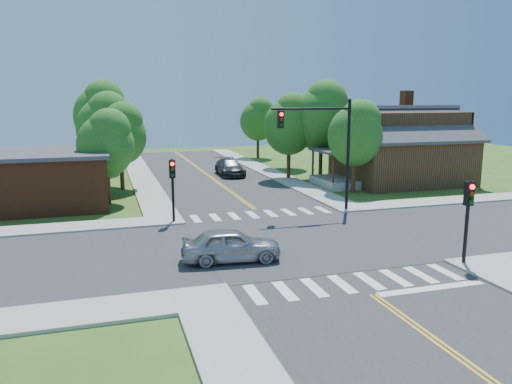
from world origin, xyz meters
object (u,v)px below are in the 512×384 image
object	(u,v)px
signal_mast_ne	(324,137)
signal_pole_nw	(173,179)
car_dgrey	(230,168)
signal_pole_se	(468,206)
house_ne	(401,144)
car_silver	(231,246)

from	to	relation	value
signal_mast_ne	signal_pole_nw	distance (m)	9.76
signal_mast_ne	car_dgrey	bearing A→B (deg)	96.61
signal_pole_se	car_dgrey	world-z (taller)	signal_pole_se
signal_pole_se	house_ne	distance (m)	22.03
signal_pole_se	car_silver	world-z (taller)	signal_pole_se
signal_pole_nw	car_dgrey	world-z (taller)	signal_pole_nw
signal_pole_se	signal_pole_nw	bearing A→B (deg)	135.00
signal_mast_ne	house_ne	xyz separation A→B (m)	(11.19, 8.65, -1.52)
car_silver	house_ne	bearing A→B (deg)	-43.55
signal_pole_nw	house_ne	world-z (taller)	house_ne
house_ne	car_silver	world-z (taller)	house_ne
signal_mast_ne	signal_pole_nw	xyz separation A→B (m)	(-9.51, -0.01, -2.19)
signal_mast_ne	car_silver	world-z (taller)	signal_mast_ne
signal_pole_nw	car_silver	distance (m)	8.11
signal_pole_se	house_ne	bearing A→B (deg)	64.42
house_ne	car_silver	distance (m)	25.37
house_ne	car_silver	bearing A→B (deg)	-139.50
signal_pole_nw	signal_mast_ne	bearing A→B (deg)	0.07
signal_mast_ne	signal_pole_nw	bearing A→B (deg)	-179.93
signal_mast_ne	signal_pole_se	size ratio (longest dim) A/B	1.89
signal_pole_nw	house_ne	bearing A→B (deg)	22.69
signal_mast_ne	signal_pole_se	xyz separation A→B (m)	(1.69, -11.21, -2.19)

